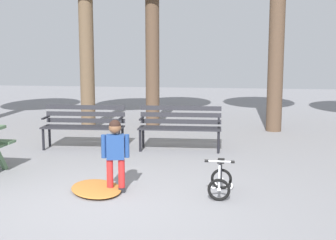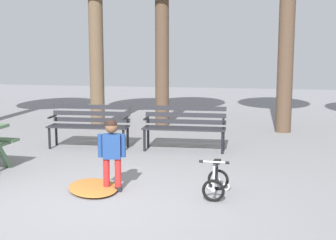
{
  "view_description": "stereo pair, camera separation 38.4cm",
  "coord_description": "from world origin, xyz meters",
  "px_view_note": "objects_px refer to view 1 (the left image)",
  "views": [
    {
      "loc": [
        1.66,
        -5.55,
        1.98
      ],
      "look_at": [
        0.61,
        1.73,
        0.85
      ],
      "focal_mm": 50.25,
      "sensor_mm": 36.0,
      "label": 1
    },
    {
      "loc": [
        2.04,
        -5.49,
        1.98
      ],
      "look_at": [
        0.61,
        1.73,
        0.85
      ],
      "focal_mm": 50.25,
      "sensor_mm": 36.0,
      "label": 2
    }
  ],
  "objects_px": {
    "park_bench_left": "(180,124)",
    "kids_bicycle": "(220,180)",
    "child_standing": "(115,150)",
    "park_bench_far_left": "(84,123)"
  },
  "relations": [
    {
      "from": "park_bench_left",
      "to": "kids_bicycle",
      "type": "distance_m",
      "value": 2.93
    },
    {
      "from": "park_bench_left",
      "to": "child_standing",
      "type": "xyz_separation_m",
      "value": [
        -0.56,
        -2.84,
        0.08
      ]
    },
    {
      "from": "park_bench_far_left",
      "to": "child_standing",
      "type": "distance_m",
      "value": 3.01
    },
    {
      "from": "park_bench_far_left",
      "to": "park_bench_left",
      "type": "xyz_separation_m",
      "value": [
        1.9,
        0.14,
        0.0
      ]
    },
    {
      "from": "park_bench_left",
      "to": "child_standing",
      "type": "relative_size",
      "value": 1.59
    },
    {
      "from": "kids_bicycle",
      "to": "park_bench_left",
      "type": "bearing_deg",
      "value": 107.6
    },
    {
      "from": "park_bench_left",
      "to": "child_standing",
      "type": "height_order",
      "value": "child_standing"
    },
    {
      "from": "park_bench_left",
      "to": "kids_bicycle",
      "type": "height_order",
      "value": "park_bench_left"
    },
    {
      "from": "park_bench_left",
      "to": "kids_bicycle",
      "type": "xyz_separation_m",
      "value": [
        0.88,
        -2.78,
        -0.31
      ]
    },
    {
      "from": "child_standing",
      "to": "kids_bicycle",
      "type": "xyz_separation_m",
      "value": [
        1.44,
        0.06,
        -0.39
      ]
    }
  ]
}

